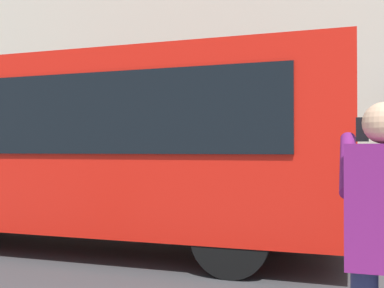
% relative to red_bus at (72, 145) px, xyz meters
% --- Properties ---
extents(ground_plane, '(60.00, 60.00, 0.00)m').
position_rel_red_bus_xyz_m(ground_plane, '(-4.30, -0.40, -1.68)').
color(ground_plane, '#38383A').
extents(red_bus, '(9.05, 2.54, 3.08)m').
position_rel_red_bus_xyz_m(red_bus, '(0.00, 0.00, 0.00)').
color(red_bus, red).
rests_on(red_bus, ground_plane).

